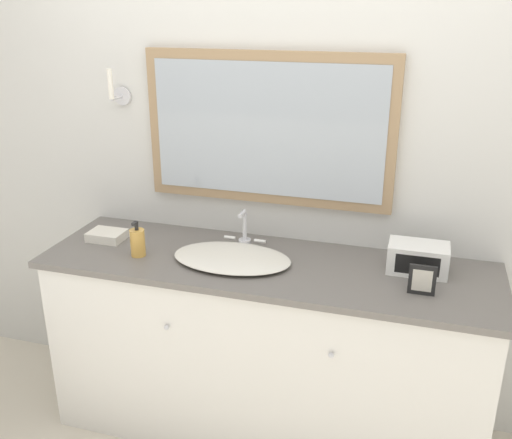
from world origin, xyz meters
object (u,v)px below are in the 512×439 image
appliance_box (418,258)px  soap_bottle (138,242)px  sink_basin (232,257)px  picture_frame (422,280)px

appliance_box → soap_bottle: bearing=-170.9°
sink_basin → appliance_box: bearing=9.1°
sink_basin → soap_bottle: 0.44m
sink_basin → picture_frame: size_ratio=4.27×
picture_frame → appliance_box: bearing=96.3°
soap_bottle → appliance_box: (1.22, 0.20, -0.00)m
soap_bottle → picture_frame: (1.24, -0.01, -0.00)m
appliance_box → picture_frame: same height
sink_basin → soap_bottle: sink_basin is taller
appliance_box → picture_frame: 0.21m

